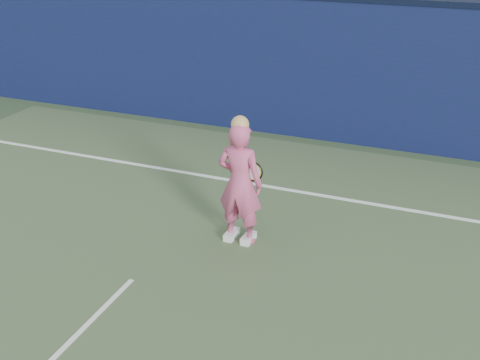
% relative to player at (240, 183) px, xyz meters
% --- Properties ---
extents(ground, '(80.00, 80.00, 0.00)m').
position_rel_player_xyz_m(ground, '(-0.82, -2.34, -0.82)').
color(ground, '#36492D').
rests_on(ground, ground).
extents(backstop_wall, '(24.00, 0.40, 2.50)m').
position_rel_player_xyz_m(backstop_wall, '(-0.82, 4.16, 0.43)').
color(backstop_wall, black).
rests_on(backstop_wall, ground).
extents(player, '(0.61, 0.41, 1.70)m').
position_rel_player_xyz_m(player, '(0.00, 0.00, 0.00)').
color(player, '#CA4E7B').
rests_on(player, ground).
extents(racket, '(0.50, 0.15, 0.28)m').
position_rel_player_xyz_m(racket, '(-0.00, 0.41, -0.01)').
color(racket, black).
rests_on(racket, ground).
extents(court_lines, '(11.00, 12.04, 0.01)m').
position_rel_player_xyz_m(court_lines, '(-0.82, -2.67, -0.81)').
color(court_lines, white).
rests_on(court_lines, court_surface).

